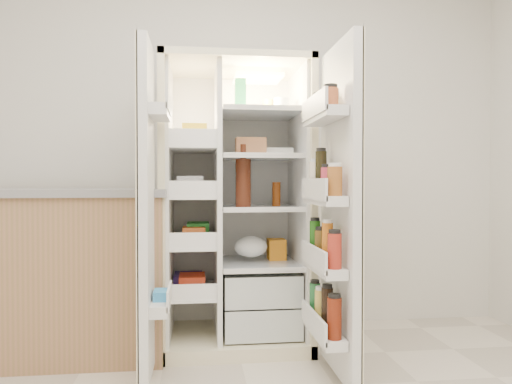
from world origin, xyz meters
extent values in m
cube|color=silver|center=(0.00, 2.00, 1.35)|extent=(4.00, 0.02, 2.70)
cube|color=beige|center=(-0.01, 1.93, 0.90)|extent=(0.92, 0.04, 1.80)
cube|color=beige|center=(-0.45, 1.60, 0.90)|extent=(0.04, 0.70, 1.80)
cube|color=beige|center=(0.43, 1.60, 0.90)|extent=(0.04, 0.70, 1.80)
cube|color=beige|center=(-0.01, 1.60, 1.78)|extent=(0.92, 0.70, 0.04)
cube|color=beige|center=(-0.01, 1.60, 0.04)|extent=(0.92, 0.70, 0.08)
cube|color=silver|center=(-0.01, 1.90, 0.92)|extent=(0.84, 0.02, 1.68)
cube|color=silver|center=(-0.42, 1.60, 0.92)|extent=(0.02, 0.62, 1.68)
cube|color=silver|center=(0.40, 1.60, 0.92)|extent=(0.02, 0.62, 1.68)
cube|color=silver|center=(-0.12, 1.60, 0.92)|extent=(0.03, 0.62, 1.68)
cube|color=silver|center=(0.14, 1.58, 0.18)|extent=(0.47, 0.52, 0.19)
cube|color=silver|center=(0.14, 1.58, 0.39)|extent=(0.47, 0.52, 0.19)
cube|color=#FFD18C|center=(0.14, 1.65, 1.72)|extent=(0.30, 0.30, 0.02)
cube|color=white|center=(-0.28, 1.60, 0.35)|extent=(0.28, 0.58, 0.02)
cube|color=white|center=(-0.28, 1.60, 0.65)|extent=(0.28, 0.58, 0.02)
cube|color=white|center=(-0.28, 1.60, 0.95)|extent=(0.28, 0.58, 0.02)
cube|color=white|center=(-0.28, 1.60, 1.25)|extent=(0.28, 0.58, 0.02)
cube|color=white|center=(0.14, 1.60, 0.52)|extent=(0.49, 0.58, 0.01)
cube|color=white|center=(0.14, 1.60, 0.88)|extent=(0.49, 0.58, 0.01)
cube|color=white|center=(0.14, 1.60, 1.20)|extent=(0.49, 0.58, 0.02)
cube|color=white|center=(0.14, 1.60, 1.48)|extent=(0.49, 0.58, 0.02)
cube|color=red|center=(-0.28, 1.60, 0.41)|extent=(0.16, 0.20, 0.10)
cube|color=green|center=(-0.28, 1.60, 0.72)|extent=(0.14, 0.18, 0.12)
cube|color=silver|center=(-0.28, 1.60, 0.99)|extent=(0.20, 0.22, 0.07)
cube|color=yellow|center=(-0.28, 1.60, 1.33)|extent=(0.15, 0.16, 0.14)
cube|color=#402D87|center=(-0.28, 1.60, 0.40)|extent=(0.18, 0.20, 0.09)
cube|color=orange|center=(-0.28, 1.60, 0.71)|extent=(0.14, 0.18, 0.10)
cube|color=white|center=(-0.28, 1.60, 1.02)|extent=(0.16, 0.16, 0.12)
sphere|color=orange|center=(0.02, 1.50, 0.12)|extent=(0.07, 0.07, 0.07)
sphere|color=orange|center=(0.11, 1.54, 0.12)|extent=(0.07, 0.07, 0.07)
sphere|color=orange|center=(0.21, 1.50, 0.12)|extent=(0.07, 0.07, 0.07)
sphere|color=orange|center=(0.07, 1.64, 0.12)|extent=(0.07, 0.07, 0.07)
sphere|color=orange|center=(0.17, 1.62, 0.12)|extent=(0.07, 0.07, 0.07)
sphere|color=orange|center=(0.27, 1.58, 0.12)|extent=(0.07, 0.07, 0.07)
sphere|color=orange|center=(-0.01, 1.58, 0.12)|extent=(0.07, 0.07, 0.07)
sphere|color=orange|center=(0.23, 1.64, 0.12)|extent=(0.07, 0.07, 0.07)
ellipsoid|color=#4D7D29|center=(0.14, 1.60, 0.40)|extent=(0.26, 0.24, 0.11)
cylinder|color=#3D180D|center=(0.03, 1.45, 1.04)|extent=(0.10, 0.10, 0.30)
cylinder|color=#77320D|center=(0.26, 1.60, 0.96)|extent=(0.05, 0.05, 0.15)
cube|color=#24864C|center=(0.02, 1.52, 1.59)|extent=(0.07, 0.07, 0.20)
cylinder|color=silver|center=(0.29, 1.56, 1.53)|extent=(0.10, 0.10, 0.09)
cylinder|color=gold|center=(0.21, 1.62, 1.53)|extent=(0.07, 0.07, 0.09)
cube|color=white|center=(0.25, 1.60, 1.24)|extent=(0.22, 0.09, 0.06)
cube|color=#AE6F45|center=(0.09, 1.56, 1.27)|extent=(0.19, 0.10, 0.12)
ellipsoid|color=white|center=(0.09, 1.61, 0.60)|extent=(0.21, 0.19, 0.14)
cube|color=orange|center=(0.27, 1.68, 0.60)|extent=(0.11, 0.14, 0.14)
cube|color=silver|center=(-0.51, 1.05, 0.90)|extent=(0.05, 0.40, 1.72)
cube|color=beige|center=(-0.54, 1.05, 0.90)|extent=(0.01, 0.40, 1.72)
cube|color=silver|center=(-0.44, 1.05, 0.40)|extent=(0.09, 0.32, 0.06)
cube|color=silver|center=(-0.44, 1.05, 1.40)|extent=(0.09, 0.32, 0.06)
cube|color=#338CCC|center=(-0.44, 1.05, 0.43)|extent=(0.07, 0.12, 0.10)
cube|color=silver|center=(0.49, 0.96, 0.90)|extent=(0.05, 0.58, 1.72)
cube|color=beige|center=(0.51, 0.96, 0.90)|extent=(0.01, 0.58, 1.72)
cube|color=silver|center=(0.40, 0.96, 0.26)|extent=(0.11, 0.50, 0.05)
cube|color=silver|center=(0.40, 0.96, 0.60)|extent=(0.11, 0.50, 0.05)
cube|color=silver|center=(0.40, 0.96, 0.95)|extent=(0.11, 0.50, 0.05)
cube|color=silver|center=(0.40, 0.96, 1.38)|extent=(0.11, 0.50, 0.05)
cylinder|color=#631B0B|center=(0.40, 0.76, 0.39)|extent=(0.07, 0.07, 0.20)
cylinder|color=black|center=(0.40, 0.89, 0.40)|extent=(0.06, 0.06, 0.22)
cylinder|color=gold|center=(0.40, 1.02, 0.38)|extent=(0.06, 0.06, 0.18)
cylinder|color=#236A34|center=(0.40, 1.15, 0.38)|extent=(0.06, 0.06, 0.19)
cylinder|color=#9F281A|center=(0.40, 0.76, 0.71)|extent=(0.07, 0.07, 0.17)
cylinder|color=#C76717|center=(0.40, 0.89, 0.73)|extent=(0.06, 0.06, 0.21)
cylinder|color=brown|center=(0.40, 1.02, 0.70)|extent=(0.07, 0.07, 0.16)
cylinder|color=#1F5914|center=(0.40, 1.15, 0.72)|extent=(0.06, 0.06, 0.20)
cylinder|color=#92521F|center=(0.40, 0.76, 1.04)|extent=(0.07, 0.07, 0.14)
cylinder|color=#B82F43|center=(0.40, 0.89, 1.04)|extent=(0.07, 0.07, 0.14)
cylinder|color=black|center=(0.40, 1.02, 1.09)|extent=(0.06, 0.06, 0.23)
cylinder|color=#F8E4CC|center=(0.40, 1.15, 1.06)|extent=(0.06, 0.06, 0.18)
cylinder|color=#A54F29|center=(0.40, 0.84, 1.45)|extent=(0.08, 0.08, 0.10)
cylinder|color=olive|center=(0.40, 1.06, 1.45)|extent=(0.08, 0.08, 0.10)
cube|color=#9B6C4D|center=(-1.11, 1.56, 0.48)|extent=(1.34, 0.69, 0.96)
cube|color=gray|center=(-1.11, 1.56, 0.98)|extent=(1.38, 0.73, 0.04)
camera|label=1|loc=(-0.25, -1.50, 1.04)|focal=34.00mm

